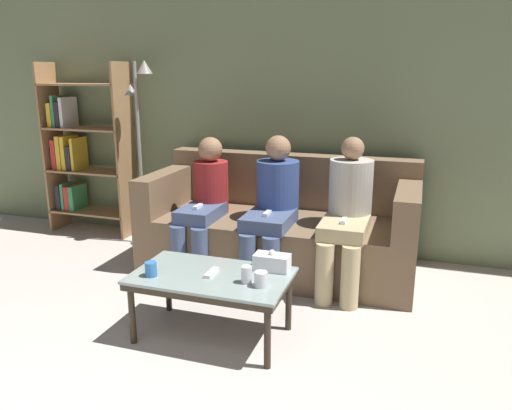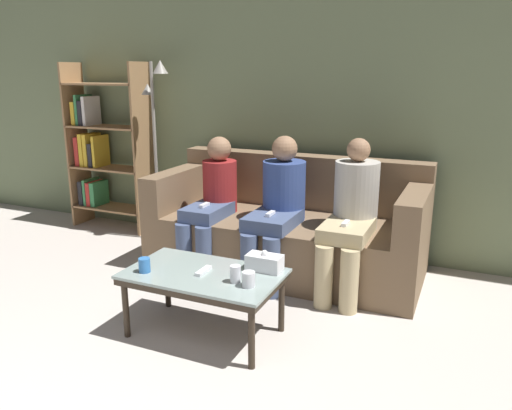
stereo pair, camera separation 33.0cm
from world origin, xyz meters
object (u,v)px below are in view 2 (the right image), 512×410
coffee_table (204,279)px  seated_person_mid_left (278,204)px  cup_near_right (235,274)px  cup_far_center (144,265)px  tissue_box (264,262)px  seated_person_mid_right (352,212)px  seated_person_left_end (212,200)px  couch (288,229)px  game_remote (203,271)px  standing_lamp (156,133)px  cup_near_left (249,279)px  bookshelf (101,150)px

coffee_table → seated_person_mid_left: size_ratio=0.85×
cup_near_right → cup_far_center: 0.59m
tissue_box → seated_person_mid_right: seated_person_mid_right is taller
seated_person_left_end → seated_person_mid_right: (1.16, 0.01, 0.03)m
tissue_box → seated_person_mid_right: (0.34, 0.84, 0.15)m
coffee_table → seated_person_mid_left: (0.09, 1.03, 0.24)m
couch → cup_near_right: size_ratio=21.38×
tissue_box → game_remote: size_ratio=1.47×
cup_near_right → standing_lamp: standing_lamp is taller
cup_near_left → tissue_box: tissue_box is taller
coffee_table → seated_person_left_end: (-0.49, 1.02, 0.21)m
couch → cup_near_right: (0.16, -1.32, 0.13)m
cup_near_left → bookshelf: (-2.47, 1.66, 0.36)m
bookshelf → standing_lamp: 0.85m
bookshelf → seated_person_mid_left: bearing=-14.0°
cup_near_left → standing_lamp: bearing=137.4°
tissue_box → bookshelf: 2.85m
cup_near_right → game_remote: bearing=167.8°
cup_near_left → tissue_box: bearing=92.8°
couch → cup_near_left: size_ratio=24.46×
cup_near_right → game_remote: 0.26m
standing_lamp → cup_far_center: bearing=-58.2°
cup_near_right → game_remote: cup_near_right is taller
cup_near_right → seated_person_left_end: 1.31m
coffee_table → cup_near_right: size_ratio=9.32×
cup_near_right → bookshelf: bookshelf is taller
seated_person_left_end → couch: bearing=23.2°
couch → seated_person_mid_right: 0.69m
cup_far_center → standing_lamp: standing_lamp is taller
coffee_table → tissue_box: tissue_box is taller
cup_near_left → standing_lamp: standing_lamp is taller
tissue_box → game_remote: bearing=-150.7°
cup_near_right → game_remote: size_ratio=0.69×
cup_far_center → standing_lamp: (-0.98, 1.59, 0.59)m
coffee_table → bookshelf: (-2.13, 1.59, 0.44)m
tissue_box → cup_near_right: bearing=-109.2°
game_remote → seated_person_mid_left: seated_person_mid_left is taller
coffee_table → game_remote: size_ratio=6.39×
standing_lamp → seated_person_mid_left: bearing=-16.4°
cup_near_left → seated_person_mid_right: size_ratio=0.08×
couch → tissue_box: couch is taller
cup_near_right → bookshelf: 2.91m
cup_far_center → game_remote: cup_far_center is taller
cup_near_right → seated_person_mid_right: 1.17m
game_remote → standing_lamp: (-1.32, 1.44, 0.62)m
standing_lamp → tissue_box: bearing=-37.4°
standing_lamp → bookshelf: bearing=170.1°
coffee_table → bookshelf: bearing=143.3°
cup_near_right → standing_lamp: size_ratio=0.06×
couch → coffee_table: size_ratio=2.29×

